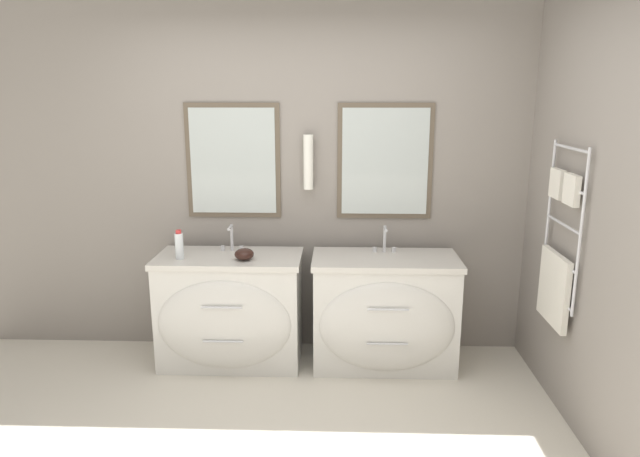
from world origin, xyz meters
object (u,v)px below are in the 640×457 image
(vanity_right, at_px, (385,312))
(toiletry_bottle, at_px, (179,245))
(vanity_left, at_px, (230,310))
(amenity_bowl, at_px, (244,254))

(vanity_right, xyz_separation_m, toiletry_bottle, (-1.45, -0.05, 0.50))
(vanity_left, bearing_deg, vanity_right, 0.00)
(vanity_left, bearing_deg, amenity_bowl, -26.57)
(toiletry_bottle, xyz_separation_m, amenity_bowl, (0.46, -0.01, -0.06))
(vanity_left, relative_size, vanity_right, 1.00)
(toiletry_bottle, bearing_deg, vanity_left, 9.08)
(amenity_bowl, bearing_deg, vanity_left, 153.43)
(vanity_left, xyz_separation_m, amenity_bowl, (0.13, -0.06, 0.44))
(vanity_left, distance_m, amenity_bowl, 0.47)
(toiletry_bottle, bearing_deg, vanity_right, 2.07)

